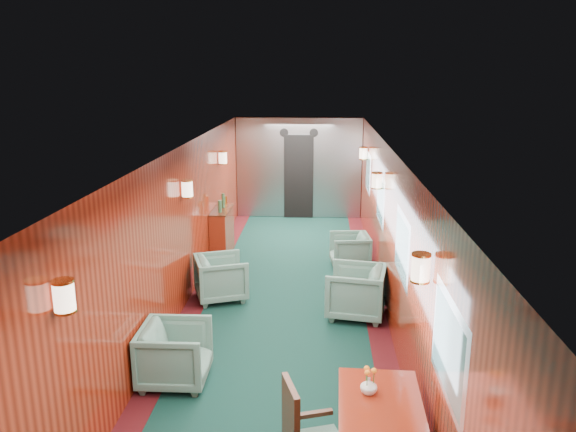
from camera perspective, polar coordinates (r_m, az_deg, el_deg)
The scene contains 11 objects.
room at distance 7.58m, azimuth -0.68°, elevation 0.67°, with size 12.00×12.10×2.40m.
bulkhead at distance 13.45m, azimuth 1.11°, elevation 4.83°, with size 2.98×0.17×2.39m.
windows_right at distance 7.91m, azimuth 10.27°, elevation -0.36°, with size 0.02×8.60×0.80m.
wall_sconces at distance 8.10m, azimuth -0.40°, elevation 2.69°, with size 2.97×7.97×0.25m.
dining_table at distance 5.12m, azimuth 9.30°, elevation -19.06°, with size 0.73×1.02×0.75m.
credenza at distance 10.78m, azimuth -6.71°, elevation -1.60°, with size 0.32×1.04×1.20m.
flower_vase at distance 5.08m, azimuth 8.20°, elevation -16.69°, with size 0.15×0.15×0.15m, color silver.
armchair_left_near at distance 6.65m, azimuth -11.40°, elevation -13.58°, with size 0.74×0.76×0.70m, color #204C46.
armchair_left_far at distance 8.80m, azimuth -6.80°, elevation -6.24°, with size 0.74×0.76×0.69m, color #204C46.
armchair_right_near at distance 8.20m, azimuth 6.90°, elevation -7.65°, with size 0.79×0.82×0.74m, color #204C46.
armchair_right_far at distance 10.18m, azimuth 6.29°, elevation -3.52°, with size 0.67×0.68×0.62m, color #204C46.
Camera 1 is at (0.52, -7.34, 3.45)m, focal length 35.00 mm.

